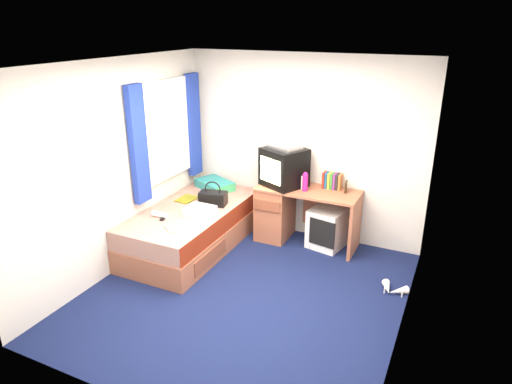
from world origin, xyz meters
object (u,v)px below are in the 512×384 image
at_px(storage_cube, 327,228).
at_px(towel, 200,211).
at_px(bed, 192,228).
at_px(white_heels, 393,289).
at_px(desk, 288,210).
at_px(magazine, 187,199).
at_px(aerosol_can, 302,182).
at_px(pillow, 215,185).
at_px(remote_control, 163,218).
at_px(handbag, 213,198).
at_px(water_bottle, 160,215).
at_px(crt_tv, 284,167).
at_px(picture_frame, 346,187).
at_px(pink_water_bottle, 305,183).
at_px(colour_swatch_fan, 169,229).
at_px(vcr, 285,146).

relative_size(storage_cube, towel, 1.58).
distance_m(bed, white_heels, 2.54).
xyz_separation_m(desk, magazine, (-1.23, -0.52, 0.14)).
bearing_deg(white_heels, desk, 154.17).
xyz_separation_m(aerosol_can, towel, (-0.98, -0.87, -0.24)).
distance_m(pillow, white_heels, 2.78).
height_order(storage_cube, magazine, magazine).
bearing_deg(remote_control, aerosol_can, 18.39).
height_order(desk, handbag, handbag).
relative_size(bed, water_bottle, 10.00).
height_order(crt_tv, picture_frame, crt_tv).
relative_size(magazine, white_heels, 0.91).
bearing_deg(pink_water_bottle, aerosol_can, 137.33).
height_order(pillow, colour_swatch_fan, pillow).
height_order(pillow, storage_cube, pillow).
xyz_separation_m(vcr, magazine, (-1.16, -0.53, -0.73)).
bearing_deg(pink_water_bottle, remote_control, -142.08).
xyz_separation_m(vcr, remote_control, (-1.08, -1.16, -0.73)).
relative_size(magazine, remote_control, 1.75).
xyz_separation_m(handbag, white_heels, (2.34, -0.21, -0.59)).
distance_m(bed, picture_frame, 2.01).
xyz_separation_m(pillow, towel, (0.31, -0.89, -0.00)).
distance_m(vcr, white_heels, 2.14).
height_order(storage_cube, handbag, handbag).
height_order(pink_water_bottle, white_heels, pink_water_bottle).
distance_m(pink_water_bottle, towel, 1.35).
height_order(towel, white_heels, towel).
height_order(desk, aerosol_can, aerosol_can).
height_order(crt_tv, towel, crt_tv).
height_order(storage_cube, crt_tv, crt_tv).
distance_m(water_bottle, white_heels, 2.80).
distance_m(remote_control, white_heels, 2.75).
xyz_separation_m(pillow, crt_tv, (1.04, 0.00, 0.40)).
bearing_deg(picture_frame, handbag, -165.17).
distance_m(towel, magazine, 0.57).
bearing_deg(colour_swatch_fan, remote_control, 137.23).
xyz_separation_m(handbag, magazine, (-0.41, 0.00, -0.09)).
relative_size(pillow, colour_swatch_fan, 2.42).
distance_m(desk, handbag, 1.00).
height_order(pink_water_bottle, water_bottle, pink_water_bottle).
bearing_deg(picture_frame, pink_water_bottle, -167.58).
bearing_deg(pillow, storage_cube, 0.24).
xyz_separation_m(water_bottle, white_heels, (2.72, 0.41, -0.54)).
xyz_separation_m(storage_cube, towel, (-1.33, -0.89, 0.34)).
distance_m(storage_cube, towel, 1.64).
bearing_deg(storage_cube, pink_water_bottle, -154.84).
relative_size(vcr, white_heels, 1.26).
relative_size(pillow, desk, 0.41).
xyz_separation_m(pink_water_bottle, remote_control, (-1.39, -1.09, -0.31)).
height_order(desk, white_heels, desk).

